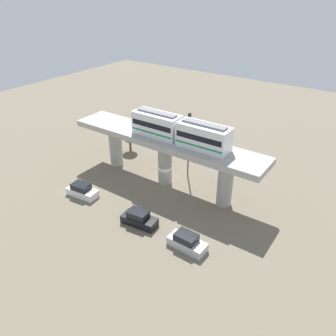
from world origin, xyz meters
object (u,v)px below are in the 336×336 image
at_px(parked_car_black, 139,219).
at_px(signal_post, 189,142).
at_px(parked_car_white, 82,191).
at_px(parked_car_silver, 187,242).
at_px(tree_near_viaduct, 130,136).
at_px(train, 179,130).

relative_size(parked_car_black, signal_post, 0.46).
xyz_separation_m(parked_car_white, parked_car_black, (-0.27, -9.87, 0.00)).
height_order(parked_car_silver, parked_car_white, same).
bearing_deg(parked_car_silver, parked_car_black, 89.99).
bearing_deg(tree_near_viaduct, parked_car_black, -136.46).
height_order(train, signal_post, train).
bearing_deg(parked_car_white, parked_car_silver, -97.90).
bearing_deg(tree_near_viaduct, train, -110.86).
relative_size(parked_car_silver, parked_car_white, 0.97).
relative_size(parked_car_black, tree_near_viaduct, 1.11).
bearing_deg(signal_post, tree_near_viaduct, 83.08).
bearing_deg(train, tree_near_viaduct, 69.14).
distance_m(train, tree_near_viaduct, 14.86).
distance_m(parked_car_white, signal_post, 15.75).
distance_m(parked_car_white, parked_car_black, 9.87).
relative_size(parked_car_white, parked_car_black, 1.00).
bearing_deg(parked_car_silver, tree_near_viaduct, 56.08).
xyz_separation_m(tree_near_viaduct, signal_post, (-1.48, -12.17, 2.59)).
relative_size(train, parked_car_white, 3.10).
height_order(train, parked_car_black, train).
bearing_deg(train, parked_car_white, 134.26).
distance_m(parked_car_silver, tree_near_viaduct, 24.75).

